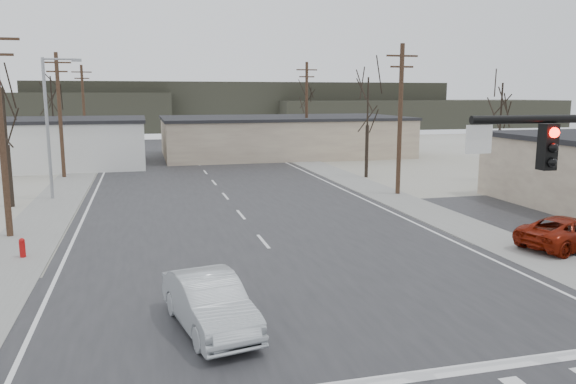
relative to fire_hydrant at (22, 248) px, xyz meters
name	(u,v)px	position (x,y,z in m)	size (l,w,h in m)	color
ground	(315,304)	(10.20, -8.00, -0.45)	(140.00, 140.00, 0.00)	silver
main_road	(238,211)	(10.20, 7.00, -0.43)	(18.00, 110.00, 0.05)	#262628
cross_road	(315,304)	(10.20, -8.00, -0.43)	(90.00, 10.00, 0.04)	#262628
sidewalk_left	(55,204)	(-0.40, 12.00, -0.42)	(3.00, 90.00, 0.06)	gray
sidewalk_right	(374,190)	(20.80, 12.00, -0.42)	(3.00, 90.00, 0.06)	gray
fire_hydrant	(22,248)	(0.00, 0.00, 0.00)	(0.24, 0.24, 0.87)	#A50C0C
building_left_far	(22,143)	(-5.80, 32.00, 1.80)	(22.30, 12.30, 4.50)	silver
building_right_far	(283,136)	(20.20, 36.00, 1.70)	(26.30, 14.30, 4.30)	#BFAF92
upole_left_b	(1,127)	(-1.30, 4.00, 4.77)	(2.20, 0.30, 10.00)	#452E20
upole_left_c	(60,113)	(-1.30, 24.00, 4.77)	(2.20, 0.30, 10.00)	#452E20
upole_left_d	(84,108)	(-1.30, 44.00, 4.77)	(2.20, 0.30, 10.00)	#452E20
upole_right_a	(400,117)	(21.70, 10.00, 4.77)	(2.20, 0.30, 10.00)	#452E20
upole_right_b	(307,109)	(21.70, 32.00, 4.77)	(2.20, 0.30, 10.00)	#452E20
streetlight_main	(50,120)	(-0.60, 14.00, 4.64)	(2.40, 0.25, 9.00)	gray
tree_left_near	(5,120)	(-2.80, 12.00, 4.78)	(3.30, 3.30, 7.35)	black
tree_right_mid	(368,104)	(22.70, 18.00, 5.48)	(3.74, 3.74, 8.33)	black
tree_left_far	(52,99)	(-3.80, 38.00, 5.83)	(3.96, 3.96, 8.82)	black
tree_right_far	(306,103)	(25.20, 44.00, 5.13)	(3.52, 3.52, 7.84)	black
tree_lot	(501,109)	(32.20, 14.00, 5.13)	(3.52, 3.52, 7.84)	black
hill_center	(244,105)	(25.20, 88.00, 4.05)	(80.00, 18.00, 9.00)	#333026
hill_right	(417,114)	(60.20, 82.00, 2.30)	(60.00, 18.00, 5.50)	#333026
sedan_crossing	(210,302)	(6.67, -9.13, 0.38)	(1.66, 4.76, 1.57)	#A3A9AD
car_far_a	(200,147)	(11.19, 38.49, 0.42)	(2.32, 5.70, 1.66)	black
car_far_b	(198,148)	(11.18, 40.77, 0.20)	(1.42, 3.53, 1.20)	black
car_parked_red	(568,232)	(23.01, -4.40, 0.27)	(2.30, 4.99, 1.39)	maroon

